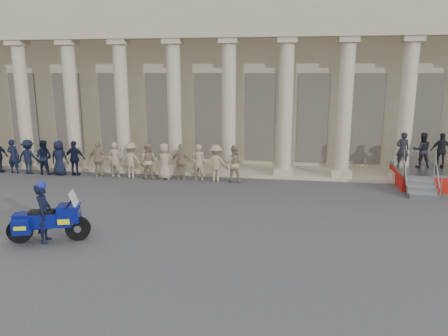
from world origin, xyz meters
TOP-DOWN VIEW (x-y plane):
  - ground at (0.00, 0.00)m, footprint 90.00×90.00m
  - building at (-0.00, 14.74)m, footprint 40.00×12.50m
  - officer_rank at (-6.79, 6.71)m, footprint 17.92×0.63m
  - reviewing_stand at (10.67, 7.50)m, footprint 3.85×3.68m
  - motorcycle at (-2.57, -1.06)m, footprint 2.28×1.24m
  - rider at (-2.69, -1.10)m, footprint 0.58×0.72m

SIDE VIEW (x-z plane):
  - ground at x=0.00m, z-range 0.00..0.00m
  - motorcycle at x=-2.57m, z-range -0.10..1.40m
  - officer_rank at x=-6.79m, z-range 0.00..1.66m
  - rider at x=-2.69m, z-range -0.01..1.82m
  - reviewing_stand at x=10.67m, z-range 0.06..2.33m
  - building at x=0.00m, z-range 0.02..9.02m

